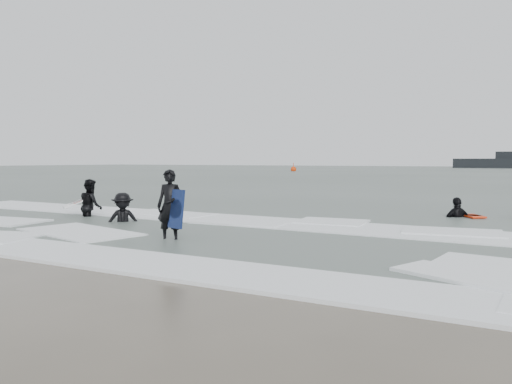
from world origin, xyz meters
The scene contains 9 objects.
ground centered at (0.00, 0.00, 0.00)m, with size 320.00×320.00×0.00m, color brown.
sea centered at (0.00, 80.00, 0.06)m, with size 320.00×320.00×0.00m, color #47544C.
surfer_centre centered at (-0.70, 1.83, 0.00)m, with size 0.67×0.44×1.84m, color black.
surfer_wading centered at (-6.58, 4.63, 0.00)m, with size 0.94×0.73×1.93m, color black.
surfer_breaker centered at (-4.31, 3.89, 0.00)m, with size 1.20×0.69×1.85m, color black.
surfer_right_near centered at (4.93, 10.69, 0.00)m, with size 1.12×0.46×1.90m, color black.
surf_foam centered at (0.00, 3.70, 0.04)m, with size 30.03×9.06×0.09m.
bodyboards centered at (-0.66, 5.68, 0.50)m, with size 13.34×9.72×1.25m.
buoy centered at (-30.83, 73.77, 0.42)m, with size 1.00×1.00×1.65m.
Camera 1 is at (7.27, -7.97, 2.05)m, focal length 35.00 mm.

